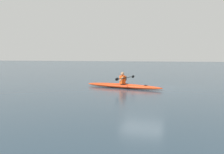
# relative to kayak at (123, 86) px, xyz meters

# --- Properties ---
(ground_plane) EXTENTS (160.00, 160.00, 0.00)m
(ground_plane) POSITION_rel_kayak_xyz_m (-1.16, -0.21, -0.14)
(ground_plane) COLOR #283D4C
(kayak) EXTENTS (5.00, 1.73, 0.27)m
(kayak) POSITION_rel_kayak_xyz_m (0.00, 0.00, 0.00)
(kayak) COLOR red
(kayak) RESTS_ON ground
(kayaker) EXTENTS (0.68, 2.43, 0.70)m
(kayaker) POSITION_rel_kayak_xyz_m (-0.02, 0.00, 0.42)
(kayaker) COLOR #E04C14
(kayaker) RESTS_ON kayak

